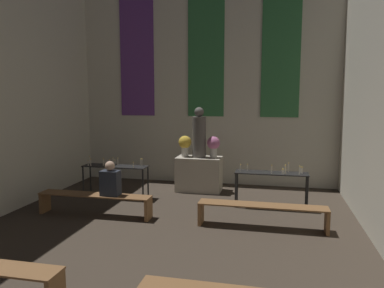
# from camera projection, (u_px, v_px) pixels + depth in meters

# --- Properties ---
(wall_back) EXTENTS (7.07, 0.16, 5.68)m
(wall_back) POSITION_uv_depth(u_px,v_px,m) (206.00, 76.00, 9.92)
(wall_back) COLOR beige
(wall_back) RESTS_ON ground_plane
(altar) EXTENTS (1.10, 0.61, 0.85)m
(altar) POSITION_uv_depth(u_px,v_px,m) (199.00, 174.00, 9.31)
(altar) COLOR #BCB29E
(altar) RESTS_ON ground_plane
(statue) EXTENTS (0.33, 0.33, 1.23)m
(statue) POSITION_uv_depth(u_px,v_px,m) (199.00, 135.00, 9.18)
(statue) COLOR #5B5651
(statue) RESTS_ON altar
(flower_vase_left) EXTENTS (0.32, 0.32, 0.53)m
(flower_vase_left) POSITION_uv_depth(u_px,v_px,m) (185.00, 144.00, 9.29)
(flower_vase_left) COLOR beige
(flower_vase_left) RESTS_ON altar
(flower_vase_right) EXTENTS (0.32, 0.32, 0.53)m
(flower_vase_right) POSITION_uv_depth(u_px,v_px,m) (213.00, 145.00, 9.14)
(flower_vase_right) COLOR beige
(flower_vase_right) RESTS_ON altar
(candle_rack_left) EXTENTS (1.52, 0.41, 0.95)m
(candle_rack_left) POSITION_uv_depth(u_px,v_px,m) (115.00, 170.00, 8.67)
(candle_rack_left) COLOR black
(candle_rack_left) RESTS_ON ground_plane
(candle_rack_right) EXTENTS (1.52, 0.41, 0.96)m
(candle_rack_right) POSITION_uv_depth(u_px,v_px,m) (272.00, 177.00, 7.90)
(candle_rack_right) COLOR black
(candle_rack_right) RESTS_ON ground_plane
(pew_back_left) EXTENTS (2.29, 0.36, 0.44)m
(pew_back_left) POSITION_uv_depth(u_px,v_px,m) (95.00, 199.00, 7.40)
(pew_back_left) COLOR brown
(pew_back_left) RESTS_ON ground_plane
(pew_back_right) EXTENTS (2.29, 0.36, 0.44)m
(pew_back_right) POSITION_uv_depth(u_px,v_px,m) (262.00, 210.00, 6.70)
(pew_back_right) COLOR brown
(pew_back_right) RESTS_ON ground_plane
(person_seated) EXTENTS (0.36, 0.24, 0.68)m
(person_seated) POSITION_uv_depth(u_px,v_px,m) (110.00, 181.00, 7.28)
(person_seated) COLOR #282D38
(person_seated) RESTS_ON pew_back_left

